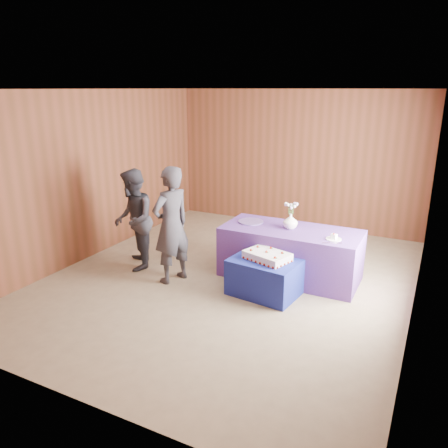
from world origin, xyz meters
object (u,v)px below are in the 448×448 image
Objects in this scene: sheet_cake at (267,256)px; vase at (290,221)px; guest_right at (134,220)px; guest_left at (171,225)px; cake_table at (265,276)px; serving_table at (290,253)px.

vase is (0.08, 0.70, 0.31)m from sheet_cake.
sheet_cake is 0.45× the size of guest_right.
vase is 2.38m from guest_right.
sheet_cake is at bearing 116.76° from guest_left.
vase is 0.13× the size of guest_left.
cake_table is 0.45× the size of serving_table.
serving_table is at bearing 86.68° from cake_table.
sheet_cake is 0.77m from vase.
vase is at bearing 101.31° from sheet_cake.
guest_left is at bearing -164.08° from cake_table.
guest_left reaches higher than sheet_cake.
vase is (-0.03, 0.03, 0.48)m from serving_table.
serving_table is 0.71m from sheet_cake.
cake_table is at bearing 55.60° from guest_right.
serving_table reaches higher than sheet_cake.
guest_left is 0.81m from guest_right.
sheet_cake is (-0.11, -0.67, 0.18)m from serving_table.
guest_right is (-2.28, -0.73, 0.41)m from serving_table.
cake_table is 1.51m from guest_left.
serving_table is 0.49m from vase.
cake_table is 0.30m from sheet_cake.
cake_table is 4.10× the size of vase.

